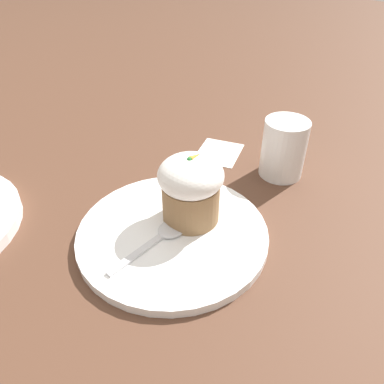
% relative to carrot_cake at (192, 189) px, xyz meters
% --- Properties ---
extents(ground_plane, '(4.00, 4.00, 0.00)m').
position_rel_carrot_cake_xyz_m(ground_plane, '(-0.04, 0.00, -0.07)').
color(ground_plane, '#513323').
extents(dessert_plate, '(0.27, 0.27, 0.01)m').
position_rel_carrot_cake_xyz_m(dessert_plate, '(-0.04, 0.00, -0.06)').
color(dessert_plate, white).
rests_on(dessert_plate, ground_plane).
extents(carrot_cake, '(0.09, 0.09, 0.10)m').
position_rel_carrot_cake_xyz_m(carrot_cake, '(0.00, 0.00, 0.00)').
color(carrot_cake, olive).
rests_on(carrot_cake, dessert_plate).
extents(spoon, '(0.13, 0.04, 0.01)m').
position_rel_carrot_cake_xyz_m(spoon, '(-0.06, -0.00, -0.05)').
color(spoon, silver).
rests_on(spoon, dessert_plate).
extents(coffee_cup, '(0.10, 0.07, 0.10)m').
position_rel_carrot_cake_xyz_m(coffee_cup, '(0.21, -0.02, -0.02)').
color(coffee_cup, white).
rests_on(coffee_cup, ground_plane).
extents(paper_napkin, '(0.11, 0.11, 0.00)m').
position_rel_carrot_cake_xyz_m(paper_napkin, '(0.19, 0.10, -0.07)').
color(paper_napkin, white).
rests_on(paper_napkin, ground_plane).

